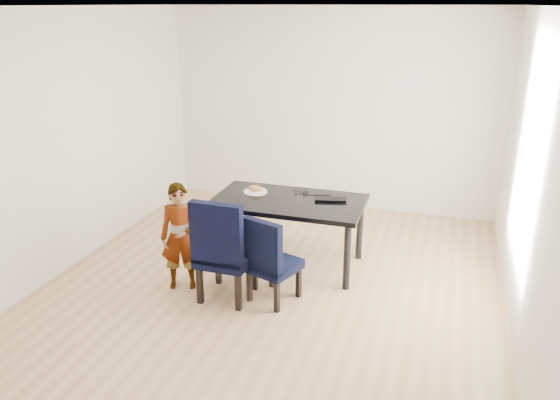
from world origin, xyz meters
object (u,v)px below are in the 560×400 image
(plate, at_px, (255,192))
(laptop, at_px, (331,198))
(child, at_px, (181,237))
(dining_table, at_px, (288,232))
(chair_right, at_px, (274,258))
(chair_left, at_px, (227,247))

(plate, height_order, laptop, laptop)
(child, bearing_deg, dining_table, 22.94)
(dining_table, relative_size, chair_right, 1.83)
(dining_table, xyz_separation_m, laptop, (0.42, 0.15, 0.39))
(plate, bearing_deg, chair_right, -60.38)
(chair_right, height_order, plate, chair_right)
(dining_table, relative_size, chair_left, 1.53)
(dining_table, bearing_deg, laptop, 20.08)
(child, distance_m, laptop, 1.63)
(child, xyz_separation_m, plate, (0.45, 0.94, 0.21))
(dining_table, bearing_deg, chair_right, -83.14)
(chair_left, xyz_separation_m, laptop, (0.78, 1.02, 0.24))
(dining_table, xyz_separation_m, chair_left, (-0.36, -0.86, 0.15))
(chair_right, bearing_deg, dining_table, 116.44)
(plate, bearing_deg, dining_table, -16.59)
(dining_table, distance_m, chair_left, 0.95)
(chair_left, distance_m, plate, 1.02)
(dining_table, xyz_separation_m, chair_right, (0.09, -0.78, 0.06))
(dining_table, relative_size, laptop, 4.76)
(chair_left, xyz_separation_m, child, (-0.51, 0.04, 0.02))
(dining_table, xyz_separation_m, plate, (-0.42, 0.13, 0.38))
(plate, bearing_deg, laptop, 1.99)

